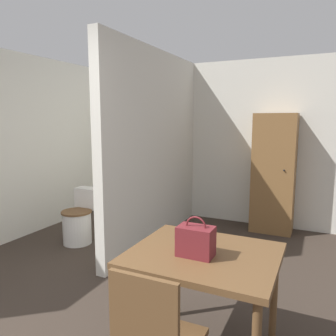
# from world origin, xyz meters

# --- Properties ---
(wall_back) EXTENTS (5.79, 0.12, 2.50)m
(wall_back) POSITION_xyz_m (0.00, 4.11, 1.25)
(wall_back) COLOR silver
(wall_back) RESTS_ON ground_plane
(wall_left) EXTENTS (0.12, 5.05, 2.50)m
(wall_left) POSITION_xyz_m (-2.46, 2.03, 1.25)
(wall_left) COLOR silver
(wall_left) RESTS_ON ground_plane
(partition_wall) EXTENTS (0.12, 2.46, 2.50)m
(partition_wall) POSITION_xyz_m (-0.70, 2.83, 1.25)
(partition_wall) COLOR silver
(partition_wall) RESTS_ON ground_plane
(dining_table) EXTENTS (0.94, 0.81, 0.76)m
(dining_table) POSITION_xyz_m (0.65, 0.94, 0.67)
(dining_table) COLOR brown
(dining_table) RESTS_ON ground_plane
(toilet) EXTENTS (0.39, 0.54, 0.69)m
(toilet) POSITION_xyz_m (-1.55, 2.29, 0.30)
(toilet) COLOR white
(toilet) RESTS_ON ground_plane
(handbag) EXTENTS (0.23, 0.14, 0.26)m
(handbag) POSITION_xyz_m (0.62, 0.87, 0.86)
(handbag) COLOR maroon
(handbag) RESTS_ON dining_table
(wooden_cabinet) EXTENTS (0.58, 0.42, 1.70)m
(wooden_cabinet) POSITION_xyz_m (0.69, 3.84, 0.85)
(wooden_cabinet) COLOR brown
(wooden_cabinet) RESTS_ON ground_plane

